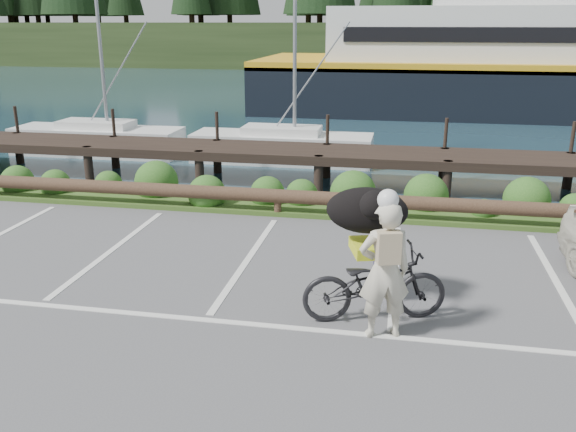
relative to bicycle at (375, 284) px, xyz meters
name	(u,v)px	position (x,y,z in m)	size (l,w,h in m)	color
ground	(215,308)	(-2.33, -0.10, -0.54)	(72.00, 72.00, 0.00)	#4C4C4E
harbor_backdrop	(392,53)	(-1.94, 78.42, -0.54)	(170.00, 160.00, 30.00)	#19313D
vegetation_strip	(284,205)	(-2.33, 5.20, -0.49)	(34.00, 1.60, 0.10)	#3D5B21
log_rail	(278,216)	(-2.33, 4.50, -0.54)	(32.00, 0.30, 0.60)	#443021
bicycle	(375,284)	(0.00, 0.00, 0.00)	(0.71, 2.05, 1.07)	black
cyclist	(384,270)	(0.13, -0.46, 0.41)	(0.69, 0.45, 1.89)	beige
dog	(367,210)	(-0.19, 0.63, 0.88)	(1.20, 0.58, 0.69)	black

